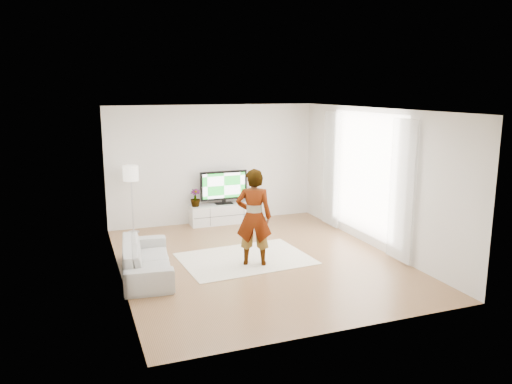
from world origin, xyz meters
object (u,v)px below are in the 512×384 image
object	(u,v)px
television	(224,186)
floor_lamp	(131,176)
media_console	(224,213)
rug	(245,259)
player	(254,217)
sofa	(147,259)

from	to	relation	value
television	floor_lamp	world-z (taller)	floor_lamp
floor_lamp	media_console	bearing A→B (deg)	1.73
rug	floor_lamp	distance (m)	3.35
rug	floor_lamp	world-z (taller)	floor_lamp
player	sofa	xyz separation A→B (m)	(-1.91, 0.16, -0.60)
television	sofa	world-z (taller)	television
media_console	rug	distance (m)	2.66
television	floor_lamp	size ratio (longest dim) A/B	0.75
television	player	xyz separation A→B (m)	(-0.34, -2.98, 0.00)
player	rug	bearing A→B (deg)	-58.48
media_console	television	world-z (taller)	television
television	rug	xyz separation A→B (m)	(-0.39, -2.65, -0.89)
television	player	distance (m)	3.00
media_console	sofa	distance (m)	3.59
media_console	sofa	size ratio (longest dim) A/B	0.83
sofa	floor_lamp	world-z (taller)	floor_lamp
television	floor_lamp	xyz separation A→B (m)	(-2.15, -0.09, 0.38)
television	floor_lamp	distance (m)	2.18
rug	sofa	world-z (taller)	sofa
player	floor_lamp	bearing A→B (deg)	-34.88
media_console	rug	size ratio (longest dim) A/B	0.70
sofa	floor_lamp	xyz separation A→B (m)	(0.10, 2.73, 0.99)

